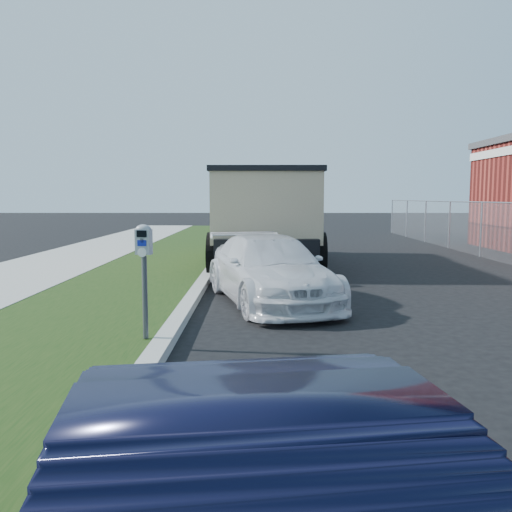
{
  "coord_description": "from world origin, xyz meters",
  "views": [
    {
      "loc": [
        -1.36,
        -7.87,
        1.97
      ],
      "look_at": [
        -1.4,
        1.0,
        1.0
      ],
      "focal_mm": 38.0,
      "sensor_mm": 36.0,
      "label": 1
    }
  ],
  "objects": [
    {
      "name": "white_wagon",
      "position": [
        -1.14,
        2.19,
        0.62
      ],
      "size": [
        2.83,
        4.6,
        1.25
      ],
      "primitive_type": "imported",
      "rotation": [
        0.0,
        0.0,
        0.27
      ],
      "color": "silver",
      "rests_on": "ground"
    },
    {
      "name": "streetside",
      "position": [
        -5.57,
        2.0,
        0.07
      ],
      "size": [
        6.12,
        50.0,
        0.15
      ],
      "color": "#96968E",
      "rests_on": "ground"
    },
    {
      "name": "ground",
      "position": [
        0.0,
        0.0,
        0.0
      ],
      "size": [
        120.0,
        120.0,
        0.0
      ],
      "primitive_type": "plane",
      "color": "black",
      "rests_on": "ground"
    },
    {
      "name": "dump_truck",
      "position": [
        -1.14,
        8.34,
        1.59
      ],
      "size": [
        2.94,
        7.25,
        2.83
      ],
      "rotation": [
        0.0,
        0.0,
        -0.01
      ],
      "color": "black",
      "rests_on": "ground"
    },
    {
      "name": "parking_meter",
      "position": [
        -2.83,
        -0.99,
        1.21
      ],
      "size": [
        0.22,
        0.17,
        1.48
      ],
      "rotation": [
        0.0,
        0.0,
        -0.15
      ],
      "color": "#3F4247",
      "rests_on": "ground"
    }
  ]
}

